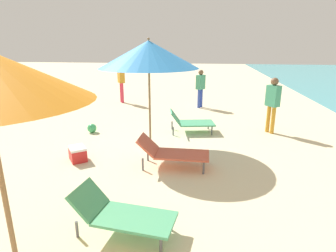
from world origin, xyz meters
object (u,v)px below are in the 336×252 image
umbrella_farthest (149,55)px  person_walking_far (200,85)px  lounger_farthest_inland (172,152)px  lounger_second_shoreside (121,213)px  lounger_farthest_shoreside (190,122)px  person_walking_mid (273,100)px  beach_ball (92,128)px  cooler_box (78,154)px  person_walking_near (121,78)px

umbrella_farthest → person_walking_far: bearing=76.6°
lounger_farthest_inland → umbrella_farthest: bearing=120.8°
lounger_second_shoreside → person_walking_far: size_ratio=0.94×
lounger_farthest_shoreside → person_walking_far: 3.41m
person_walking_mid → beach_ball: person_walking_mid is taller
lounger_farthest_inland → cooler_box: 2.11m
person_walking_near → lounger_farthest_inland: bearing=80.9°
lounger_second_shoreside → lounger_farthest_inland: (0.41, 2.20, 0.03)m
person_walking_near → beach_ball: 4.46m
person_walking_near → person_walking_far: (3.43, -0.55, -0.17)m
umbrella_farthest → person_walking_mid: size_ratio=1.65×
person_walking_mid → beach_ball: 5.23m
beach_ball → lounger_second_shoreside: bearing=-62.7°
lounger_farthest_shoreside → lounger_farthest_inland: size_ratio=0.94×
person_walking_mid → lounger_second_shoreside: bearing=-158.1°
cooler_box → umbrella_farthest: bearing=37.6°
lounger_second_shoreside → beach_ball: size_ratio=5.38×
lounger_farthest_inland → beach_ball: lounger_farthest_inland is taller
person_walking_near → beach_ball: size_ratio=6.65×
lounger_second_shoreside → person_walking_mid: 5.76m
lounger_farthest_shoreside → lounger_farthest_inland: bearing=-105.7°
lounger_farthest_shoreside → cooler_box: bearing=-144.5°
lounger_farthest_shoreside → beach_ball: lounger_farthest_shoreside is taller
person_walking_near → cooler_box: size_ratio=3.21×
lounger_farthest_shoreside → umbrella_farthest: bearing=-135.4°
cooler_box → person_walking_mid: bearing=29.9°
lounger_farthest_inland → person_walking_near: bearing=115.2°
umbrella_farthest → cooler_box: (-1.41, -1.09, -2.09)m
person_walking_near → person_walking_far: size_ratio=1.16×
lounger_second_shoreside → person_walking_near: size_ratio=0.81×
lounger_farthest_inland → person_walking_far: (0.43, 5.80, 0.57)m
lounger_farthest_inland → cooler_box: size_ratio=2.66×
person_walking_far → lounger_farthest_inland: bearing=119.4°
person_walking_far → cooler_box: (-2.53, -5.74, -0.75)m
lounger_farthest_inland → person_walking_near: 7.07m
lounger_second_shoreside → cooler_box: bearing=134.0°
lounger_second_shoreside → umbrella_farthest: size_ratio=0.54×
person_walking_near → person_walking_far: bearing=136.4°
lounger_second_shoreside → person_walking_far: bearing=91.2°
person_walking_near → person_walking_mid: (5.52, -3.64, -0.12)m
beach_ball → person_walking_far: bearing=51.5°
person_walking_far → beach_ball: size_ratio=5.72×
lounger_second_shoreside → umbrella_farthest: umbrella_farthest is taller
umbrella_farthest → person_walking_far: umbrella_farthest is taller
umbrella_farthest → lounger_farthest_shoreside: 2.50m
person_walking_mid → cooler_box: bearing=172.7°
person_walking_mid → person_walking_far: 3.73m
lounger_farthest_inland → person_walking_mid: size_ratio=0.91×
lounger_second_shoreside → cooler_box: lounger_second_shoreside is taller
person_walking_far → lounger_farthest_shoreside: bearing=120.3°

